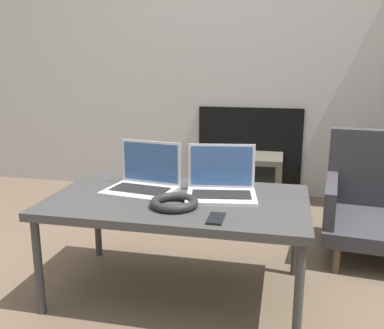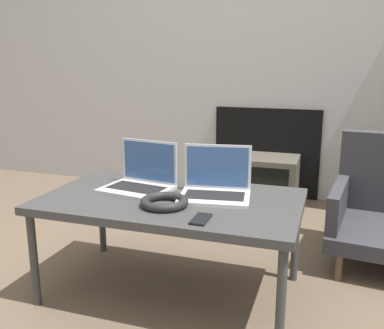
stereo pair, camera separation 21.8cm
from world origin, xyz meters
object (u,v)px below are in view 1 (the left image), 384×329
(headphones, at_px, (174,203))
(phone, at_px, (216,218))
(laptop_left, at_px, (144,180))
(tv, at_px, (246,178))
(laptop_right, at_px, (221,185))

(headphones, bearing_deg, phone, -29.54)
(laptop_left, height_order, tv, laptop_left)
(laptop_left, xyz_separation_m, tv, (0.37, 1.37, -0.33))
(headphones, xyz_separation_m, tv, (0.17, 1.57, -0.30))
(laptop_right, relative_size, headphones, 1.68)
(phone, distance_m, tv, 1.70)
(laptop_right, xyz_separation_m, tv, (-0.00, 1.37, -0.33))
(headphones, height_order, phone, headphones)
(laptop_left, xyz_separation_m, phone, (0.40, -0.31, -0.04))
(tv, bearing_deg, phone, -88.98)
(headphones, height_order, tv, headphones)
(laptop_right, xyz_separation_m, phone, (0.03, -0.31, -0.04))
(laptop_left, height_order, phone, laptop_left)
(laptop_right, bearing_deg, phone, -93.78)
(tv, bearing_deg, laptop_left, -104.99)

